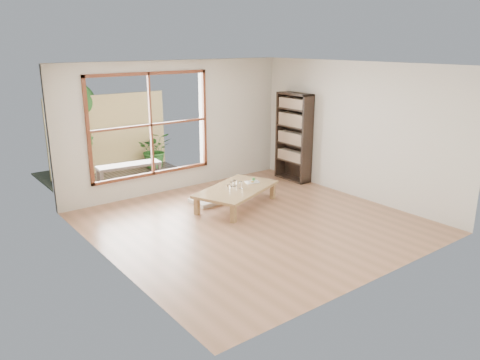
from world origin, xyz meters
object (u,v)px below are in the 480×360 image
object	(u,v)px
low_table	(237,190)
food_tray	(252,181)
bookshelf	(294,137)
garden_bench	(129,167)

from	to	relation	value
low_table	food_tray	size ratio (longest dim) A/B	6.36
bookshelf	garden_bench	xyz separation A→B (m)	(-3.03, 1.85, -0.56)
bookshelf	garden_bench	world-z (taller)	bookshelf
low_table	garden_bench	distance (m)	2.69
garden_bench	food_tray	bearing A→B (deg)	-53.21
bookshelf	food_tray	bearing A→B (deg)	-160.72
bookshelf	food_tray	distance (m)	1.79
bookshelf	garden_bench	size ratio (longest dim) A/B	1.39
food_tray	bookshelf	bearing A→B (deg)	35.31
food_tray	garden_bench	size ratio (longest dim) A/B	0.21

